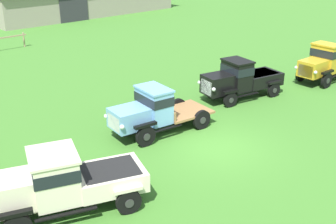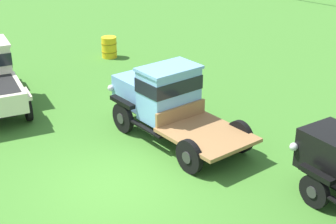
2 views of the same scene
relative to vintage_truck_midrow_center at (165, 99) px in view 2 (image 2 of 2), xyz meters
name	(u,v)px [view 2 (image 2 of 2)]	position (x,y,z in m)	size (l,w,h in m)	color
ground_plane	(117,185)	(1.14, -2.84, -1.08)	(240.00, 240.00, 0.00)	#3D7528
vintage_truck_midrow_center	(165,99)	(0.00, 0.00, 0.00)	(4.94, 2.45, 2.08)	black
oil_drum_beside_row	(109,47)	(-6.67, 3.45, -0.65)	(0.65, 0.65, 0.87)	gold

